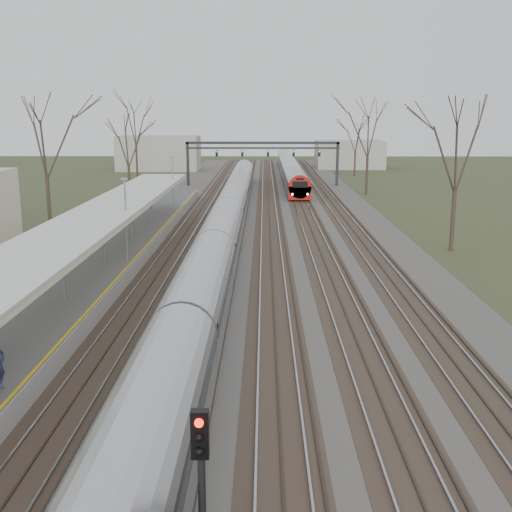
{
  "coord_description": "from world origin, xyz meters",
  "views": [
    {
      "loc": [
        0.49,
        -3.46,
        9.68
      ],
      "look_at": [
        0.05,
        31.25,
        2.0
      ],
      "focal_mm": 45.0,
      "sensor_mm": 36.0,
      "label": 1
    }
  ],
  "objects": [
    {
      "name": "signal_gantry",
      "position": [
        0.29,
        84.99,
        4.91
      ],
      "size": [
        21.0,
        0.59,
        6.08
      ],
      "color": "black",
      "rests_on": "ground"
    },
    {
      "name": "signal_post",
      "position": [
        -0.75,
        8.03,
        2.72
      ],
      "size": [
        0.35,
        0.45,
        4.1
      ],
      "color": "black",
      "rests_on": "ground"
    },
    {
      "name": "train_near",
      "position": [
        -2.5,
        48.53,
        1.48
      ],
      "size": [
        2.62,
        90.21,
        3.05
      ],
      "color": "#989AA1",
      "rests_on": "ground"
    },
    {
      "name": "tree_west_far",
      "position": [
        -17.0,
        48.0,
        8.02
      ],
      "size": [
        5.5,
        5.5,
        11.33
      ],
      "color": "#2D231C",
      "rests_on": "ground"
    },
    {
      "name": "train_far",
      "position": [
        4.5,
        97.96,
        1.48
      ],
      "size": [
        2.62,
        60.21,
        3.05
      ],
      "color": "#989AA1",
      "rests_on": "ground"
    },
    {
      "name": "tree_east_far",
      "position": [
        14.0,
        42.0,
        7.29
      ],
      "size": [
        5.0,
        5.0,
        10.3
      ],
      "color": "#2D231C",
      "rests_on": "ground"
    },
    {
      "name": "canopy",
      "position": [
        -9.05,
        32.99,
        3.93
      ],
      "size": [
        4.1,
        50.0,
        3.11
      ],
      "color": "slate",
      "rests_on": "platform"
    },
    {
      "name": "platform",
      "position": [
        -9.05,
        37.5,
        0.5
      ],
      "size": [
        3.5,
        69.0,
        1.0
      ],
      "primitive_type": "cube",
      "color": "#9E9B93",
      "rests_on": "ground"
    },
    {
      "name": "track_bed",
      "position": [
        0.26,
        55.0,
        0.06
      ],
      "size": [
        24.0,
        160.0,
        0.22
      ],
      "color": "#474442",
      "rests_on": "ground"
    }
  ]
}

